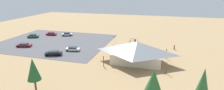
% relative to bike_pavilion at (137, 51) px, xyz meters
% --- Properties ---
extents(ground, '(160.00, 160.00, 0.00)m').
position_rel_bike_pavilion_xyz_m(ground, '(7.06, -12.42, -3.23)').
color(ground, '#9E7F56').
rests_on(ground, ground).
extents(parking_lot_asphalt, '(39.41, 32.43, 0.05)m').
position_rel_bike_pavilion_xyz_m(parking_lot_asphalt, '(32.11, -11.56, -3.20)').
color(parking_lot_asphalt, '#4C4C51').
rests_on(parking_lot_asphalt, ground).
extents(bike_pavilion, '(15.65, 10.35, 5.71)m').
position_rel_bike_pavilion_xyz_m(bike_pavilion, '(0.00, 0.00, 0.00)').
color(bike_pavilion, beige).
rests_on(bike_pavilion, ground).
extents(trash_bin, '(0.60, 0.60, 0.90)m').
position_rel_bike_pavilion_xyz_m(trash_bin, '(3.45, -20.11, -2.78)').
color(trash_bin, brown).
rests_on(trash_bin, ground).
extents(lot_sign, '(0.56, 0.08, 2.20)m').
position_rel_bike_pavilion_xyz_m(lot_sign, '(10.79, -17.27, -1.82)').
color(lot_sign, '#99999E').
rests_on(lot_sign, ground).
extents(pine_far_west, '(2.47, 2.47, 6.95)m').
position_rel_bike_pavilion_xyz_m(pine_far_west, '(15.95, 20.09, 1.57)').
color(pine_far_west, brown).
rests_on(pine_far_west, ground).
extents(pine_mideast, '(2.72, 2.72, 8.46)m').
position_rel_bike_pavilion_xyz_m(pine_mideast, '(-11.99, 20.17, 2.31)').
color(pine_mideast, brown).
rests_on(pine_mideast, ground).
extents(pine_far_east, '(3.98, 3.98, 7.57)m').
position_rel_bike_pavilion_xyz_m(pine_far_east, '(-5.31, 20.45, 1.60)').
color(pine_far_east, brown).
rests_on(pine_far_east, ground).
extents(bicycle_purple_yard_left, '(1.68, 0.53, 0.80)m').
position_rel_bike_pavilion_xyz_m(bicycle_purple_yard_left, '(-1.55, -9.23, -2.88)').
color(bicycle_purple_yard_left, black).
rests_on(bicycle_purple_yard_left, ground).
extents(bicycle_white_near_porch, '(0.61, 1.61, 0.72)m').
position_rel_bike_pavilion_xyz_m(bicycle_white_near_porch, '(-1.41, -11.00, -2.89)').
color(bicycle_white_near_porch, black).
rests_on(bicycle_white_near_porch, ground).
extents(bicycle_green_trailside, '(0.48, 1.69, 0.83)m').
position_rel_bike_pavilion_xyz_m(bicycle_green_trailside, '(2.44, -20.11, -2.87)').
color(bicycle_green_trailside, black).
rests_on(bicycle_green_trailside, ground).
extents(bicycle_yellow_yard_center, '(1.20, 1.25, 0.86)m').
position_rel_bike_pavilion_xyz_m(bicycle_yellow_yard_center, '(4.27, -14.96, -2.84)').
color(bicycle_yellow_yard_center, black).
rests_on(bicycle_yellow_yard_center, ground).
extents(bicycle_orange_edge_south, '(0.51, 1.74, 0.90)m').
position_rel_bike_pavilion_xyz_m(bicycle_orange_edge_south, '(5.09, -18.39, -2.84)').
color(bicycle_orange_edge_south, black).
rests_on(bicycle_orange_edge_south, ground).
extents(bicycle_red_edge_north, '(0.62, 1.63, 0.79)m').
position_rel_bike_pavilion_xyz_m(bicycle_red_edge_north, '(2.32, -15.54, -2.86)').
color(bicycle_red_edge_north, black).
rests_on(bicycle_red_edge_north, ground).
extents(bicycle_teal_lone_east, '(1.62, 0.62, 0.84)m').
position_rel_bike_pavilion_xyz_m(bicycle_teal_lone_east, '(4.86, -21.34, -2.85)').
color(bicycle_teal_lone_east, black).
rests_on(bicycle_teal_lone_east, ground).
extents(bicycle_black_yard_front, '(0.68, 1.63, 0.79)m').
position_rel_bike_pavilion_xyz_m(bicycle_black_yard_front, '(2.19, -13.63, -2.86)').
color(bicycle_black_yard_front, black).
rests_on(bicycle_black_yard_front, ground).
extents(car_silver_mid_lot, '(4.70, 3.40, 1.40)m').
position_rel_bike_pavilion_xyz_m(car_silver_mid_lot, '(32.21, -21.02, -2.49)').
color(car_silver_mid_lot, '#BCBCC1').
rests_on(car_silver_mid_lot, parking_lot_asphalt).
extents(car_green_aisle_side, '(4.59, 3.01, 1.44)m').
position_rel_bike_pavilion_xyz_m(car_green_aisle_side, '(43.77, -14.45, -2.47)').
color(car_green_aisle_side, '#1E6B3D').
rests_on(car_green_aisle_side, parking_lot_asphalt).
extents(car_maroon_front_row, '(5.08, 3.13, 1.23)m').
position_rel_bike_pavilion_xyz_m(car_maroon_front_row, '(38.58, -3.28, -2.55)').
color(car_maroon_front_row, maroon).
rests_on(car_maroon_front_row, parking_lot_asphalt).
extents(car_black_inner_stall, '(5.06, 3.29, 1.40)m').
position_rel_bike_pavilion_xyz_m(car_black_inner_stall, '(24.19, 1.47, -2.48)').
color(car_black_inner_stall, black).
rests_on(car_black_inner_stall, parking_lot_asphalt).
extents(car_white_by_curb, '(4.58, 2.38, 1.28)m').
position_rel_bike_pavilion_xyz_m(car_white_by_curb, '(20.74, -3.90, -2.53)').
color(car_white_by_curb, white).
rests_on(car_white_by_curb, parking_lot_asphalt).
extents(car_red_far_end, '(4.42, 2.28, 1.32)m').
position_rel_bike_pavilion_xyz_m(car_red_far_end, '(39.10, -20.02, -2.52)').
color(car_red_far_end, red).
rests_on(car_red_far_end, parking_lot_asphalt).
extents(visitor_by_pavilion, '(0.36, 0.38, 1.67)m').
position_rel_bike_pavilion_xyz_m(visitor_by_pavilion, '(-10.19, -14.05, -2.36)').
color(visitor_by_pavilion, '#2D3347').
rests_on(visitor_by_pavilion, ground).
extents(visitor_crossing_yard, '(0.36, 0.36, 1.73)m').
position_rel_bike_pavilion_xyz_m(visitor_crossing_yard, '(0.77, -8.84, -2.32)').
color(visitor_crossing_yard, '#2D3347').
rests_on(visitor_crossing_yard, ground).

